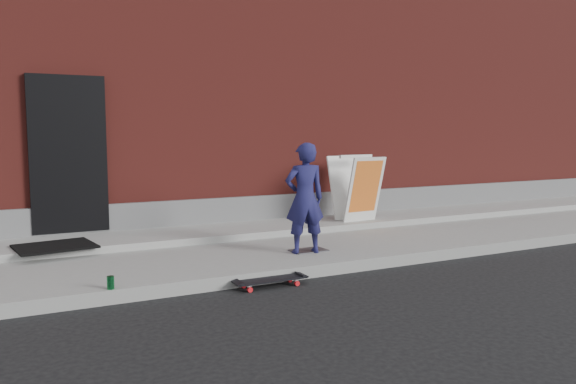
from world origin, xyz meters
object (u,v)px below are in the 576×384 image
skateboard (270,280)px  pizza_sign (356,188)px  child (305,198)px  soda_can (111,283)px

skateboard → pizza_sign: bearing=40.5°
child → skateboard: 1.41m
skateboard → pizza_sign: (2.65, 2.26, 0.72)m
child → pizza_sign: bearing=-131.0°
pizza_sign → soda_can: pizza_sign is taller
child → pizza_sign: size_ratio=1.31×
skateboard → child: bearing=42.6°
child → pizza_sign: (1.78, 1.47, -0.07)m
soda_can → child: bearing=13.7°
child → soda_can: bearing=23.3°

